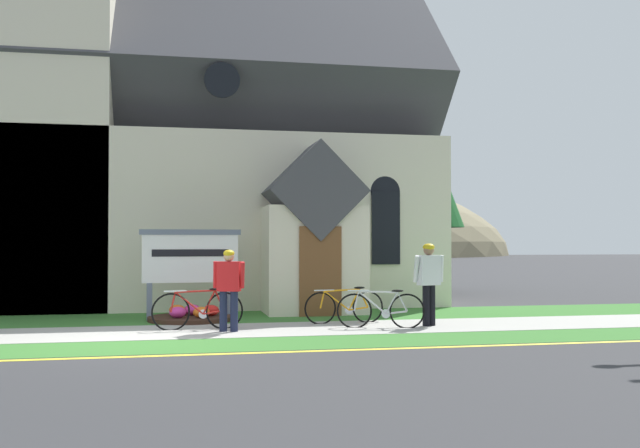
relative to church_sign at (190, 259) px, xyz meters
name	(u,v)px	position (x,y,z in m)	size (l,w,h in m)	color
ground	(136,319)	(-1.19, 0.34, -1.35)	(140.00, 140.00, 0.00)	#333335
sidewalk_slab	(235,330)	(0.80, -2.26, -1.34)	(32.00, 2.29, 0.01)	#A8A59E
grass_verge	(244,344)	(0.80, -4.23, -1.34)	(32.00, 1.65, 0.01)	#38722D
church_lawn	(225,317)	(0.80, 0.26, -1.34)	(24.00, 2.75, 0.01)	#38722D
curb_paint_stripe	(251,353)	(0.80, -5.21, -1.35)	(28.00, 0.16, 0.01)	yellow
church_building	(194,147)	(0.21, 5.35, 3.22)	(12.65, 10.04, 12.94)	beige
church_sign	(190,259)	(0.00, 0.00, 0.00)	(2.25, 0.19, 2.02)	slate
flower_bed	(191,316)	(0.01, -0.33, -1.25)	(1.86, 1.86, 0.34)	#382319
bicycle_green	(198,310)	(0.11, -1.97, -0.96)	(1.81, 0.19, 0.84)	black
bicycle_white	(381,310)	(3.73, -2.46, -0.98)	(1.73, 0.48, 0.80)	black
bicycle_yellow	(345,306)	(3.21, -1.47, -0.99)	(1.76, 0.16, 0.80)	black
cyclist_in_white_jersey	(229,284)	(0.67, -2.47, -0.43)	(0.58, 0.41, 1.59)	#191E38
cyclist_in_yellow_jersey	(429,277)	(4.79, -2.33, -0.34)	(0.66, 0.32, 1.71)	black
roadside_conifer	(402,144)	(7.42, 7.46, 3.79)	(4.21, 4.21, 8.06)	#3D2D1E
distant_hill	(157,256)	(-2.16, 74.48, -1.35)	(89.32, 52.30, 24.59)	#847A5B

